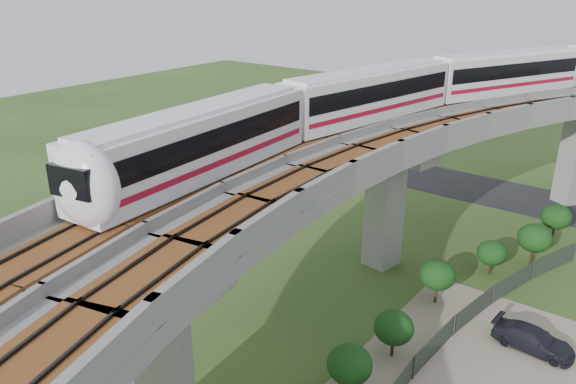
# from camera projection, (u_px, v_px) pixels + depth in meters

# --- Properties ---
(ground) EXTENTS (160.00, 160.00, 0.00)m
(ground) POSITION_uv_depth(u_px,v_px,m) (286.00, 323.00, 34.65)
(ground) COLOR #325120
(ground) RESTS_ON ground
(asphalt_road) EXTENTS (60.00, 8.00, 0.03)m
(asphalt_road) POSITION_uv_depth(u_px,v_px,m) (466.00, 186.00, 56.87)
(asphalt_road) COLOR #232326
(asphalt_road) RESTS_ON ground
(viaduct) EXTENTS (19.58, 73.98, 11.40)m
(viaduct) POSITION_uv_depth(u_px,v_px,m) (344.00, 202.00, 29.18)
(viaduct) COLOR #99968E
(viaduct) RESTS_ON ground
(metro_train) EXTENTS (21.39, 58.67, 3.64)m
(metro_train) POSITION_uv_depth(u_px,v_px,m) (459.00, 88.00, 41.26)
(metro_train) COLOR white
(metro_train) RESTS_ON ground
(fence) EXTENTS (3.87, 38.73, 1.50)m
(fence) POSITION_uv_depth(u_px,v_px,m) (436.00, 378.00, 28.88)
(fence) COLOR #2D382D
(fence) RESTS_ON ground
(tree_0) EXTENTS (2.30, 2.30, 3.37)m
(tree_0) POSITION_uv_depth(u_px,v_px,m) (556.00, 217.00, 43.87)
(tree_0) COLOR #382314
(tree_0) RESTS_ON ground
(tree_1) EXTENTS (2.44, 2.44, 3.35)m
(tree_1) POSITION_uv_depth(u_px,v_px,m) (535.00, 238.00, 40.53)
(tree_1) COLOR #382314
(tree_1) RESTS_ON ground
(tree_2) EXTENTS (2.09, 2.09, 2.57)m
(tree_2) POSITION_uv_depth(u_px,v_px,m) (492.00, 253.00, 39.72)
(tree_2) COLOR #382314
(tree_2) RESTS_ON ground
(tree_3) EXTENTS (2.28, 2.28, 3.05)m
(tree_3) POSITION_uv_depth(u_px,v_px,m) (438.00, 275.00, 36.05)
(tree_3) COLOR #382314
(tree_3) RESTS_ON ground
(tree_4) EXTENTS (2.23, 2.23, 2.86)m
(tree_4) POSITION_uv_depth(u_px,v_px,m) (394.00, 328.00, 30.98)
(tree_4) COLOR #382314
(tree_4) RESTS_ON ground
(tree_5) EXTENTS (2.35, 2.35, 2.69)m
(tree_5) POSITION_uv_depth(u_px,v_px,m) (350.00, 364.00, 28.42)
(tree_5) COLOR #382314
(tree_5) RESTS_ON ground
(car_dark) EXTENTS (4.61, 2.08, 1.31)m
(car_dark) POSITION_uv_depth(u_px,v_px,m) (533.00, 339.00, 32.00)
(car_dark) COLOR black
(car_dark) RESTS_ON dirt_lot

